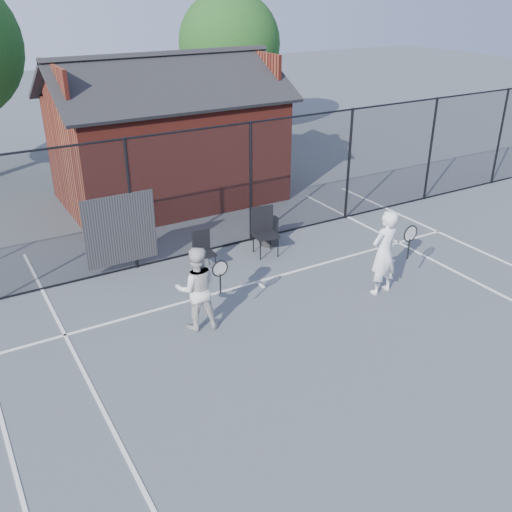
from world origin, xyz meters
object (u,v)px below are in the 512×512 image
player_front (384,253)px  waste_bin (269,231)px  chair_left (205,252)px  chair_right (266,233)px  player_back (197,288)px  clubhouse (168,145)px

player_front → waste_bin: (-0.75, 3.26, -0.57)m
chair_left → chair_right: (1.59, 0.00, 0.12)m
player_back → clubhouse: bearing=71.4°
player_back → player_front: bearing=-10.5°
player_front → chair_left: player_front is taller
player_back → chair_right: 3.43m
player_front → chair_right: (-1.14, 2.78, -0.35)m
player_front → waste_bin: bearing=103.0°
chair_left → player_front: bearing=-43.9°
clubhouse → player_back: (-2.35, -6.96, -0.79)m
clubhouse → chair_right: 5.02m
clubhouse → chair_left: bearing=-103.9°
player_front → player_back: (-3.87, 0.72, -0.09)m
clubhouse → waste_bin: (0.77, -4.42, -1.26)m
chair_right → player_back: bearing=-134.1°
chair_right → waste_bin: size_ratio=1.63×
player_back → chair_left: (1.14, 2.06, -0.38)m
chair_left → chair_right: chair_right is taller
clubhouse → waste_bin: clubhouse is taller
clubhouse → waste_bin: 4.66m
waste_bin → chair_left: bearing=-166.4°
player_front → player_back: 3.94m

